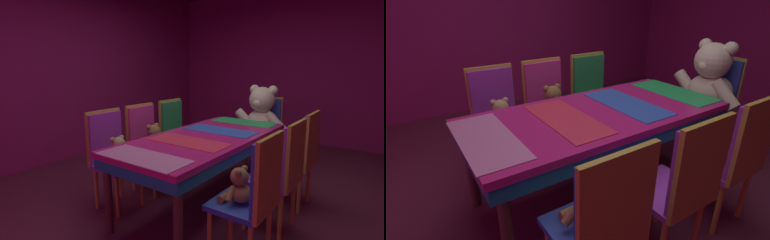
{
  "view_description": "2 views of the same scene",
  "coord_description": "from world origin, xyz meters",
  "views": [
    {
      "loc": [
        1.58,
        -2.36,
        1.45
      ],
      "look_at": [
        -0.15,
        -0.01,
        0.89
      ],
      "focal_mm": 27.53,
      "sensor_mm": 36.0,
      "label": 1
    },
    {
      "loc": [
        1.6,
        -1.22,
        1.53
      ],
      "look_at": [
        -0.04,
        -0.16,
        0.69
      ],
      "focal_mm": 26.67,
      "sensor_mm": 36.0,
      "label": 2
    }
  ],
  "objects": [
    {
      "name": "teddy_left_1",
      "position": [
        -0.67,
        -0.03,
        0.6
      ],
      "size": [
        0.26,
        0.34,
        0.32
      ],
      "color": "olive",
      "rests_on": "chair_left_1"
    },
    {
      "name": "wall_back",
      "position": [
        0.0,
        3.2,
        1.4
      ],
      "size": [
        5.2,
        0.12,
        2.8
      ],
      "primitive_type": "cube",
      "color": "#8C1959",
      "rests_on": "ground_plane"
    },
    {
      "name": "wall_left",
      "position": [
        -2.6,
        0.0,
        1.4
      ],
      "size": [
        0.12,
        6.4,
        2.8
      ],
      "primitive_type": "cube",
      "color": "#8C1959",
      "rests_on": "ground_plane"
    },
    {
      "name": "chair_right_2",
      "position": [
        0.8,
        0.56,
        0.6
      ],
      "size": [
        0.42,
        0.41,
        0.98
      ],
      "rotation": [
        0.0,
        0.0,
        3.14
      ],
      "color": "purple",
      "rests_on": "ground_plane"
    },
    {
      "name": "teddy_right_2",
      "position": [
        0.66,
        0.56,
        0.58
      ],
      "size": [
        0.23,
        0.29,
        0.28
      ],
      "rotation": [
        0.0,
        0.0,
        3.14
      ],
      "color": "brown",
      "rests_on": "chair_right_2"
    },
    {
      "name": "teddy_left_0",
      "position": [
        -0.66,
        -0.54,
        0.58
      ],
      "size": [
        0.23,
        0.3,
        0.29
      ],
      "color": "tan",
      "rests_on": "chair_left_0"
    },
    {
      "name": "ground_plane",
      "position": [
        0.0,
        0.0,
        0.0
      ],
      "size": [
        7.9,
        7.9,
        0.0
      ],
      "primitive_type": "plane",
      "color": "#591E33"
    },
    {
      "name": "king_teddy_bear",
      "position": [
        0.0,
        1.37,
        0.76
      ],
      "size": [
        0.74,
        0.57,
        0.7
      ],
      "rotation": [
        0.0,
        0.0,
        -1.57
      ],
      "color": "beige",
      "rests_on": "throne_chair"
    },
    {
      "name": "teddy_right_0",
      "position": [
        0.67,
        -0.56,
        0.57
      ],
      "size": [
        0.22,
        0.28,
        0.27
      ],
      "rotation": [
        0.0,
        0.0,
        3.14
      ],
      "color": "olive",
      "rests_on": "chair_right_0"
    },
    {
      "name": "banquet_table",
      "position": [
        0.0,
        0.0,
        0.65
      ],
      "size": [
        0.9,
        2.02,
        0.75
      ],
      "color": "#C61E72",
      "rests_on": "ground_plane"
    },
    {
      "name": "chair_left_1",
      "position": [
        -0.81,
        -0.03,
        0.6
      ],
      "size": [
        0.42,
        0.41,
        0.98
      ],
      "color": "#CC338C",
      "rests_on": "ground_plane"
    },
    {
      "name": "chair_right_1",
      "position": [
        0.81,
        -0.0,
        0.6
      ],
      "size": [
        0.42,
        0.41,
        0.98
      ],
      "rotation": [
        0.0,
        0.0,
        3.14
      ],
      "color": "purple",
      "rests_on": "ground_plane"
    },
    {
      "name": "chair_right_0",
      "position": [
        0.81,
        -0.56,
        0.6
      ],
      "size": [
        0.42,
        0.41,
        0.98
      ],
      "rotation": [
        0.0,
        0.0,
        3.14
      ],
      "color": "#2D47B2",
      "rests_on": "ground_plane"
    },
    {
      "name": "chair_left_2",
      "position": [
        -0.82,
        0.53,
        0.6
      ],
      "size": [
        0.42,
        0.41,
        0.98
      ],
      "color": "#268C4C",
      "rests_on": "ground_plane"
    },
    {
      "name": "chair_left_0",
      "position": [
        -0.8,
        -0.54,
        0.6
      ],
      "size": [
        0.42,
        0.41,
        0.98
      ],
      "color": "purple",
      "rests_on": "ground_plane"
    },
    {
      "name": "throne_chair",
      "position": [
        0.0,
        1.54,
        0.6
      ],
      "size": [
        0.41,
        0.42,
        0.98
      ],
      "rotation": [
        0.0,
        0.0,
        -1.57
      ],
      "color": "#2D47B2",
      "rests_on": "ground_plane"
    }
  ]
}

